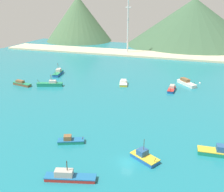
# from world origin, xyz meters

# --- Properties ---
(ground) EXTENTS (260.00, 280.00, 0.50)m
(ground) POSITION_xyz_m (0.00, 30.00, -0.25)
(ground) COLOR teal
(fishing_boat_1) EXTENTS (7.36, 6.06, 5.27)m
(fishing_boat_1) POSITION_xyz_m (3.44, 2.33, 0.80)
(fishing_boat_1) COLOR #1E5BA8
(fishing_boat_1) RESTS_ON ground
(fishing_boat_2) EXTENTS (10.98, 5.58, 5.04)m
(fishing_boat_2) POSITION_xyz_m (-46.04, 43.58, 0.93)
(fishing_boat_2) COLOR #198466
(fishing_boat_2) RESTS_ON ground
(fishing_boat_3) EXTENTS (7.15, 4.73, 2.10)m
(fishing_boat_3) POSITION_xyz_m (-16.26, 3.81, 0.69)
(fishing_boat_3) COLOR #198466
(fishing_boat_3) RESTS_ON ground
(fishing_boat_4) EXTENTS (9.36, 3.85, 2.19)m
(fishing_boat_4) POSITION_xyz_m (-58.29, 40.60, 0.83)
(fishing_boat_4) COLOR brown
(fishing_boat_4) RESTS_ON ground
(fishing_boat_5) EXTENTS (8.68, 3.38, 2.65)m
(fishing_boat_5) POSITION_xyz_m (19.46, 9.82, 0.85)
(fishing_boat_5) COLOR #198466
(fishing_boat_5) RESTS_ON ground
(fishing_boat_7) EXTENTS (4.84, 7.25, 2.11)m
(fishing_boat_7) POSITION_xyz_m (-16.89, 55.45, 0.77)
(fishing_boat_7) COLOR gold
(fishing_boat_7) RESTS_ON ground
(fishing_boat_11) EXTENTS (8.89, 9.53, 2.81)m
(fishing_boat_11) POSITION_xyz_m (9.02, 63.80, 1.00)
(fishing_boat_11) COLOR silver
(fishing_boat_11) RESTS_ON ground
(fishing_boat_12) EXTENTS (4.89, 10.44, 5.76)m
(fishing_boat_12) POSITION_xyz_m (-51.87, 60.78, 1.00)
(fishing_boat_12) COLOR #1E5BA8
(fishing_boat_12) RESTS_ON ground
(fishing_boat_14) EXTENTS (10.80, 4.92, 4.47)m
(fishing_boat_14) POSITION_xyz_m (-9.79, -9.66, 0.79)
(fishing_boat_14) COLOR red
(fishing_boat_14) RESTS_ON ground
(fishing_boat_15) EXTENTS (2.78, 7.53, 2.26)m
(fishing_boat_15) POSITION_xyz_m (3.94, 53.87, 0.83)
(fishing_boat_15) COLOR #14478C
(fishing_boat_15) RESTS_ON ground
(buoy_1) EXTENTS (0.87, 0.87, 0.87)m
(buoy_1) POSITION_xyz_m (14.64, 67.81, 0.15)
(buoy_1) COLOR silver
(buoy_1) RESTS_ON ground
(beach_strip) EXTENTS (247.00, 20.32, 1.20)m
(beach_strip) POSITION_xyz_m (0.00, 122.78, 0.60)
(beach_strip) COLOR beige
(beach_strip) RESTS_ON ground
(hill_west) EXTENTS (58.10, 58.10, 38.08)m
(hill_west) POSITION_xyz_m (-91.19, 169.08, 19.04)
(hill_west) COLOR #476B47
(hill_west) RESTS_ON ground
(hill_central) EXTENTS (104.04, 104.04, 36.10)m
(hill_central) POSITION_xyz_m (5.64, 176.20, 18.05)
(hill_central) COLOR #3D6042
(hill_central) RESTS_ON ground
(radio_tower) EXTENTS (3.68, 2.94, 36.76)m
(radio_tower) POSITION_xyz_m (-33.59, 122.79, 18.74)
(radio_tower) COLOR silver
(radio_tower) RESTS_ON ground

